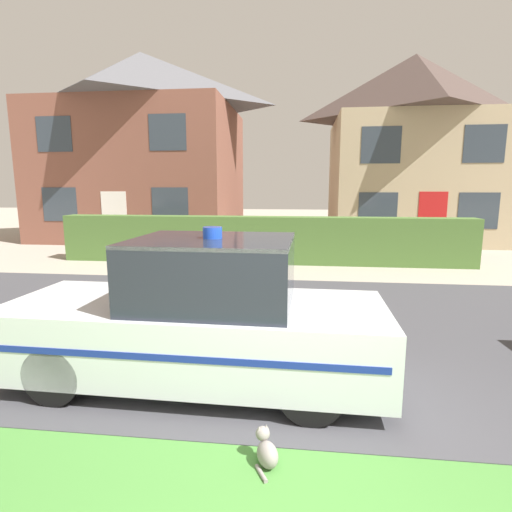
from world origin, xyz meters
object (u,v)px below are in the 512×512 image
at_px(house_right, 411,148).
at_px(wheelie_bin, 358,243).
at_px(house_left, 144,146).
at_px(police_car, 200,319).
at_px(cat, 266,451).

relative_size(house_right, wheelie_bin, 6.88).
distance_m(house_right, wheelie_bin, 7.26).
distance_m(house_left, house_right, 11.69).
bearing_deg(police_car, wheelie_bin, -108.39).
bearing_deg(house_right, cat, -107.44).
distance_m(police_car, cat, 1.73).
relative_size(house_left, wheelie_bin, 7.58).
xyz_separation_m(house_left, wheelie_bin, (8.88, -5.50, -3.55)).
distance_m(police_car, house_left, 15.23).
bearing_deg(cat, wheelie_bin, -40.29).
height_order(cat, wheelie_bin, wheelie_bin).
height_order(police_car, house_right, house_right).
xyz_separation_m(house_left, house_right, (11.68, 0.30, -0.20)).
xyz_separation_m(police_car, cat, (0.88, -1.34, -0.64)).
distance_m(house_left, wheelie_bin, 11.03).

